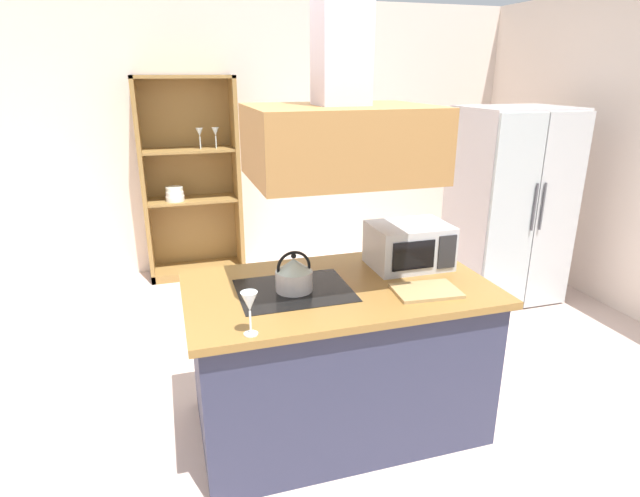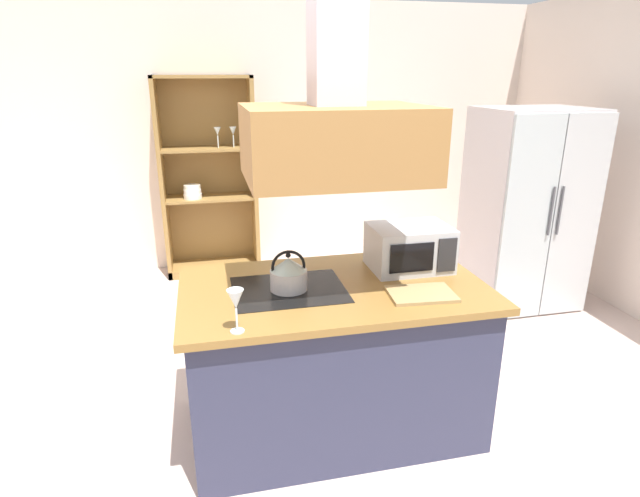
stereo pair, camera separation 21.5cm
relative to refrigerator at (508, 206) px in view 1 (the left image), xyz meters
The scene contains 10 objects.
ground_plane 2.68m from the refrigerator, 147.59° to the right, with size 7.80×7.80×0.00m, color beige.
wall_back 2.74m from the refrigerator, 142.44° to the left, with size 6.00×0.12×2.70m, color silver.
kitchen_island 2.52m from the refrigerator, 146.87° to the right, with size 1.67×0.97×0.90m.
range_hood 2.65m from the refrigerator, 146.87° to the right, with size 0.90×0.70×1.20m.
refrigerator is the anchor object (origin of this frame).
dish_cabinet 3.05m from the refrigerator, 152.16° to the left, with size 0.94×0.40×1.98m.
kettle 2.71m from the refrigerator, 149.76° to the right, with size 0.20×0.20×0.22m.
cutting_board 2.30m from the refrigerator, 136.50° to the right, with size 0.34×0.24×0.02m, color #A68756.
microwave 1.99m from the refrigerator, 142.99° to the right, with size 0.46×0.35×0.26m.
wine_glass_on_counter 3.19m from the refrigerator, 146.11° to the right, with size 0.08×0.08×0.21m.
Camera 1 is at (-0.80, -2.46, 2.01)m, focal length 28.88 mm.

